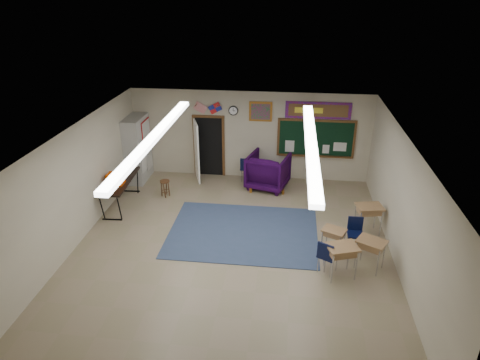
# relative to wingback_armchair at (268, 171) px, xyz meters

# --- Properties ---
(floor) EXTENTS (9.00, 9.00, 0.00)m
(floor) POSITION_rel_wingback_armchair_xyz_m (-0.69, -3.72, -0.57)
(floor) COLOR gray
(floor) RESTS_ON ground
(back_wall) EXTENTS (8.00, 0.04, 3.00)m
(back_wall) POSITION_rel_wingback_armchair_xyz_m (-0.69, 0.78, 0.93)
(back_wall) COLOR beige
(back_wall) RESTS_ON floor
(front_wall) EXTENTS (8.00, 0.04, 3.00)m
(front_wall) POSITION_rel_wingback_armchair_xyz_m (-0.69, -8.22, 0.93)
(front_wall) COLOR beige
(front_wall) RESTS_ON floor
(left_wall) EXTENTS (0.04, 9.00, 3.00)m
(left_wall) POSITION_rel_wingback_armchair_xyz_m (-4.69, -3.72, 0.93)
(left_wall) COLOR beige
(left_wall) RESTS_ON floor
(right_wall) EXTENTS (0.04, 9.00, 3.00)m
(right_wall) POSITION_rel_wingback_armchair_xyz_m (3.31, -3.72, 0.93)
(right_wall) COLOR beige
(right_wall) RESTS_ON floor
(ceiling) EXTENTS (8.00, 9.00, 0.04)m
(ceiling) POSITION_rel_wingback_armchair_xyz_m (-0.69, -3.72, 2.43)
(ceiling) COLOR #B9B9B5
(ceiling) RESTS_ON back_wall
(area_rug) EXTENTS (4.00, 3.00, 0.02)m
(area_rug) POSITION_rel_wingback_armchair_xyz_m (-0.49, -2.92, -0.56)
(area_rug) COLOR navy
(area_rug) RESTS_ON floor
(fluorescent_strips) EXTENTS (3.86, 6.00, 0.10)m
(fluorescent_strips) POSITION_rel_wingback_armchair_xyz_m (-0.69, -3.72, 2.37)
(fluorescent_strips) COLOR white
(fluorescent_strips) RESTS_ON ceiling
(doorway) EXTENTS (1.10, 0.89, 2.16)m
(doorway) POSITION_rel_wingback_armchair_xyz_m (-2.19, 0.63, 0.48)
(doorway) COLOR black
(doorway) RESTS_ON back_wall
(chalkboard) EXTENTS (2.55, 0.14, 1.30)m
(chalkboard) POSITION_rel_wingback_armchair_xyz_m (1.51, 0.74, 0.89)
(chalkboard) COLOR #573419
(chalkboard) RESTS_ON back_wall
(bulletin_board) EXTENTS (2.10, 0.05, 0.55)m
(bulletin_board) POSITION_rel_wingback_armchair_xyz_m (1.51, 0.74, 1.88)
(bulletin_board) COLOR #A7110E
(bulletin_board) RESTS_ON back_wall
(framed_art_print) EXTENTS (0.75, 0.05, 0.65)m
(framed_art_print) POSITION_rel_wingback_armchair_xyz_m (-0.34, 0.74, 1.78)
(framed_art_print) COLOR #A1621F
(framed_art_print) RESTS_ON back_wall
(wall_clock) EXTENTS (0.32, 0.05, 0.32)m
(wall_clock) POSITION_rel_wingback_armchair_xyz_m (-1.24, 0.74, 1.78)
(wall_clock) COLOR black
(wall_clock) RESTS_ON back_wall
(wall_flags) EXTENTS (1.16, 0.06, 0.70)m
(wall_flags) POSITION_rel_wingback_armchair_xyz_m (-2.09, 0.72, 1.91)
(wall_flags) COLOR red
(wall_flags) RESTS_ON back_wall
(storage_cabinet) EXTENTS (0.59, 1.25, 2.20)m
(storage_cabinet) POSITION_rel_wingback_armchair_xyz_m (-4.40, 0.13, 0.52)
(storage_cabinet) COLOR #A2A29E
(storage_cabinet) RESTS_ON floor
(wingback_armchair) EXTENTS (1.52, 1.54, 1.15)m
(wingback_armchair) POSITION_rel_wingback_armchair_xyz_m (0.00, 0.00, 0.00)
(wingback_armchair) COLOR black
(wingback_armchair) RESTS_ON floor
(student_chair_reading) EXTENTS (0.45, 0.45, 0.87)m
(student_chair_reading) POSITION_rel_wingback_armchair_xyz_m (-0.74, 0.43, -0.14)
(student_chair_reading) COLOR black
(student_chair_reading) RESTS_ON floor
(student_chair_desk_a) EXTENTS (0.59, 0.59, 0.86)m
(student_chair_desk_a) POSITION_rel_wingback_armchair_xyz_m (1.66, -4.41, -0.14)
(student_chair_desk_a) COLOR black
(student_chair_desk_a) RESTS_ON floor
(student_chair_desk_b) EXTENTS (0.42, 0.42, 0.84)m
(student_chair_desk_b) POSITION_rel_wingback_armchair_xyz_m (2.40, -3.38, -0.15)
(student_chair_desk_b) COLOR black
(student_chair_desk_b) RESTS_ON floor
(student_desk_front_left) EXTENTS (0.68, 0.61, 0.66)m
(student_desk_front_left) POSITION_rel_wingback_armchair_xyz_m (1.84, -3.59, -0.20)
(student_desk_front_left) COLOR #9B7148
(student_desk_front_left) RESTS_ON floor
(student_desk_front_right) EXTENTS (0.77, 0.64, 0.82)m
(student_desk_front_right) POSITION_rel_wingback_armchair_xyz_m (2.84, -2.53, -0.12)
(student_desk_front_right) COLOR #9B7148
(student_desk_front_right) RESTS_ON floor
(student_desk_back_left) EXTENTS (0.81, 0.71, 0.82)m
(student_desk_back_left) POSITION_rel_wingback_armchair_xyz_m (1.93, -4.55, -0.11)
(student_desk_back_left) COLOR #9B7148
(student_desk_back_left) RESTS_ON floor
(student_desk_back_right) EXTENTS (0.79, 0.73, 0.77)m
(student_desk_back_right) POSITION_rel_wingback_armchair_xyz_m (2.65, -4.16, -0.15)
(student_desk_back_right) COLOR #9B7148
(student_desk_back_right) RESTS_ON floor
(folding_table) EXTENTS (0.80, 2.09, 1.17)m
(folding_table) POSITION_rel_wingback_armchair_xyz_m (-4.34, -1.82, -0.11)
(folding_table) COLOR black
(folding_table) RESTS_ON floor
(wooden_stool) EXTENTS (0.30, 0.30, 0.54)m
(wooden_stool) POSITION_rel_wingback_armchair_xyz_m (-3.18, -1.07, -0.30)
(wooden_stool) COLOR #503018
(wooden_stool) RESTS_ON floor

